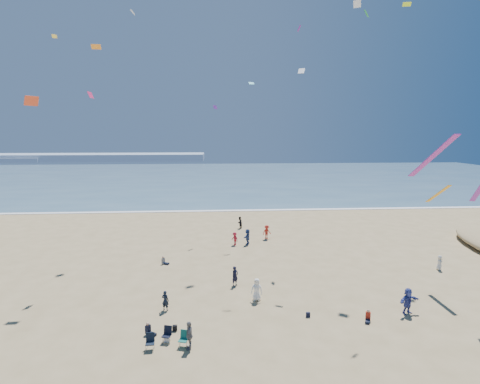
{
  "coord_description": "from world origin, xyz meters",
  "views": [
    {
      "loc": [
        0.23,
        -17.69,
        13.13
      ],
      "look_at": [
        2.0,
        8.0,
        9.08
      ],
      "focal_mm": 28.0,
      "sensor_mm": 36.0,
      "label": 1
    }
  ],
  "objects": [
    {
      "name": "standing_flyers",
      "position": [
        3.9,
        13.38,
        0.88
      ],
      "size": [
        39.21,
        39.88,
        1.95
      ],
      "color": "silver",
      "rests_on": "ground"
    },
    {
      "name": "navy_bag",
      "position": [
        6.88,
        7.22,
        0.17
      ],
      "size": [
        0.28,
        0.18,
        0.34
      ],
      "primitive_type": "cube",
      "color": "black",
      "rests_on": "ground"
    },
    {
      "name": "black_backpack",
      "position": [
        -2.53,
        5.94,
        0.19
      ],
      "size": [
        0.3,
        0.22,
        0.38
      ],
      "primitive_type": "cube",
      "color": "black",
      "rests_on": "ground"
    },
    {
      "name": "chair_cluster",
      "position": [
        -2.84,
        4.1,
        0.5
      ],
      "size": [
        2.69,
        1.49,
        1.0
      ],
      "color": "black",
      "rests_on": "ground"
    },
    {
      "name": "surf_line",
      "position": [
        0.0,
        45.0,
        0.04
      ],
      "size": [
        220.0,
        1.2,
        0.08
      ],
      "primitive_type": "cube",
      "color": "white",
      "rests_on": "ground"
    },
    {
      "name": "seated_group",
      "position": [
        2.43,
        4.32,
        0.42
      ],
      "size": [
        16.97,
        25.88,
        0.84
      ],
      "color": "white",
      "rests_on": "ground"
    },
    {
      "name": "headland_near",
      "position": [
        -100.0,
        165.0,
        1.0
      ],
      "size": [
        40.0,
        14.0,
        2.0
      ],
      "primitive_type": "cube",
      "color": "#7A8EA8",
      "rests_on": "ground"
    },
    {
      "name": "headland_far",
      "position": [
        -60.0,
        170.0,
        1.6
      ],
      "size": [
        110.0,
        20.0,
        3.2
      ],
      "primitive_type": "cube",
      "color": "#7A8EA8",
      "rests_on": "ground"
    },
    {
      "name": "ocean",
      "position": [
        0.0,
        95.0,
        0.03
      ],
      "size": [
        220.0,
        100.0,
        0.06
      ],
      "primitive_type": "cube",
      "color": "#476B84",
      "rests_on": "ground"
    },
    {
      "name": "white_tote",
      "position": [
        -2.91,
        4.62,
        0.2
      ],
      "size": [
        0.35,
        0.2,
        0.4
      ],
      "primitive_type": "cube",
      "color": "white",
      "rests_on": "ground"
    },
    {
      "name": "kites_aloft",
      "position": [
        9.27,
        12.44,
        16.26
      ],
      "size": [
        38.09,
        35.65,
        27.32
      ],
      "color": "yellow",
      "rests_on": "ground"
    }
  ]
}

